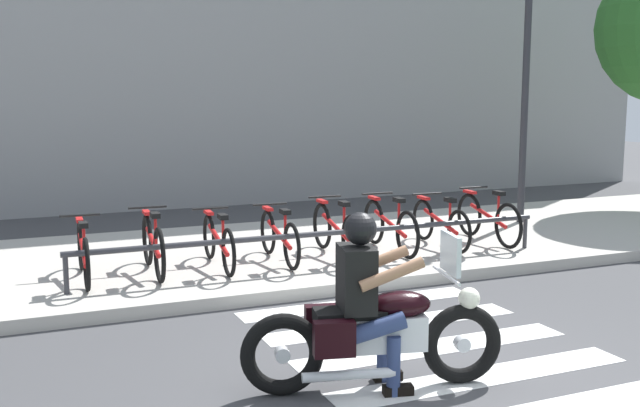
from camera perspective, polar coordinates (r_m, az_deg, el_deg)
ground_plane at (r=6.50m, az=9.05°, el=-13.26°), size 48.00×48.00×0.00m
sidewalk at (r=10.82m, az=-5.18°, el=-3.91°), size 24.00×4.40×0.15m
crosswalk_stripe_2 at (r=6.72m, az=12.14°, el=-12.57°), size 2.80×0.40×0.01m
crosswalk_stripe_3 at (r=7.34m, az=8.47°, el=-10.62°), size 2.80×0.40×0.01m
crosswalk_stripe_4 at (r=8.00m, az=5.42°, el=-8.95°), size 2.80×0.40×0.01m
crosswalk_stripe_5 at (r=8.68m, az=2.86°, el=-7.51°), size 2.80×0.40×0.01m
motorcycle at (r=6.19m, az=4.18°, el=-9.69°), size 2.12×0.84×1.26m
rider at (r=6.07m, az=3.51°, el=-6.40°), size 0.71×0.64×1.45m
bicycle_0 at (r=9.44m, az=-17.35°, el=-3.52°), size 0.48×1.69×0.75m
bicycle_1 at (r=9.55m, az=-12.43°, el=-3.07°), size 0.48×1.65×0.80m
bicycle_2 at (r=9.74m, az=-7.65°, el=-2.87°), size 0.48×1.68×0.73m
bicycle_3 at (r=9.98m, az=-3.09°, el=-2.51°), size 0.48×1.64×0.74m
bicycle_4 at (r=10.29m, az=1.23°, el=-2.05°), size 0.48×1.74×0.79m
bicycle_5 at (r=10.65m, az=5.27°, el=-1.71°), size 0.48×1.73×0.79m
bicycle_6 at (r=11.07m, az=9.02°, el=-1.49°), size 0.48×1.66×0.75m
bicycle_7 at (r=11.52m, az=12.49°, el=-1.09°), size 0.48×1.70×0.80m
bike_rack at (r=9.61m, az=0.36°, el=-2.39°), size 6.37×0.07×0.49m
street_lamp at (r=13.32m, az=15.23°, el=9.82°), size 0.28×0.28×4.60m
building_backdrop at (r=16.15m, az=-11.88°, el=13.63°), size 24.00×1.20×7.76m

